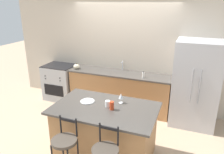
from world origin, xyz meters
TOP-DOWN VIEW (x-y plane):
  - ground_plane at (0.00, 0.00)m, footprint 18.00×18.00m
  - wall_back at (0.00, 0.65)m, footprint 6.00×0.07m
  - back_counter at (0.00, 0.35)m, footprint 2.46×0.64m
  - sink_faucet at (0.00, 0.54)m, footprint 0.02×0.13m
  - kitchen_island at (0.35, -1.39)m, footprint 1.68×1.04m
  - refrigerator at (1.69, 0.25)m, footprint 0.90×0.79m
  - oven_range at (-1.66, 0.31)m, footprint 0.78×0.66m
  - bar_stool_near at (0.05, -2.12)m, footprint 0.36×0.36m
  - dinner_plate at (-0.00, -1.31)m, footprint 0.24×0.24m
  - wine_glass at (0.54, -1.15)m, footprint 0.08×0.08m
  - coffee_mug at (0.39, -1.35)m, footprint 0.12×0.08m
  - tumbler_cup at (0.49, -1.42)m, footprint 0.07×0.07m
  - pumpkin_decoration at (-1.10, 0.24)m, footprint 0.15×0.15m
  - soap_bottle at (0.61, 0.19)m, footprint 0.05×0.05m

SIDE VIEW (x-z plane):
  - ground_plane at x=0.00m, z-range 0.00..0.00m
  - kitchen_island at x=0.35m, z-range 0.00..0.92m
  - back_counter at x=0.00m, z-range 0.00..0.92m
  - oven_range at x=-1.66m, z-range 0.00..0.93m
  - bar_stool_near at x=0.05m, z-range 0.07..1.07m
  - refrigerator at x=1.69m, z-range 0.00..1.81m
  - dinner_plate at x=0.00m, z-range 0.91..0.93m
  - coffee_mug at x=0.39m, z-range 0.91..1.01m
  - tumbler_cup at x=0.49m, z-range 0.91..1.05m
  - pumpkin_decoration at x=-1.10m, z-range 0.91..1.05m
  - soap_bottle at x=0.61m, z-range 0.91..1.06m
  - wine_glass at x=0.54m, z-range 0.95..1.12m
  - sink_faucet at x=0.00m, z-range 0.95..1.17m
  - wall_back at x=0.00m, z-range 0.00..2.70m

